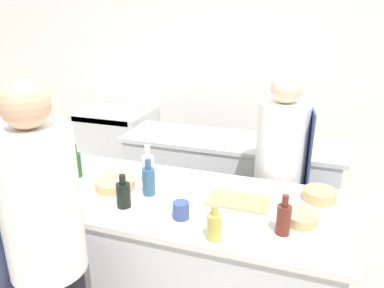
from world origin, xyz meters
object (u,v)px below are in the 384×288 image
(bottle_vinegar, at_px, (76,164))
(cup, at_px, (181,210))
(bottle_cooking_oil, at_px, (123,194))
(bottle_sauce, at_px, (149,180))
(bottle_wine, at_px, (214,226))
(bottle_olive_oil, at_px, (148,169))
(bottle_water, at_px, (284,219))
(chef_at_prep_near, at_px, (48,256))
(bowl_mixing_large, at_px, (301,218))
(bowl_ceramic_blue, at_px, (115,184))
(bowl_prep_small, at_px, (320,195))
(chef_at_stove, at_px, (279,177))
(oven_range, at_px, (117,147))

(bottle_vinegar, bearing_deg, cup, -17.80)
(bottle_vinegar, xyz_separation_m, bottle_cooking_oil, (0.54, -0.28, -0.01))
(bottle_sauce, bearing_deg, bottle_wine, -33.08)
(bottle_olive_oil, height_order, bottle_water, bottle_olive_oil)
(bottle_vinegar, height_order, bottle_water, bottle_vinegar)
(chef_at_prep_near, relative_size, bottle_sauce, 7.04)
(bottle_vinegar, distance_m, bottle_wine, 1.25)
(bowl_mixing_large, height_order, cup, cup)
(bottle_cooking_oil, distance_m, bowl_mixing_large, 1.07)
(bowl_mixing_large, height_order, bowl_ceramic_blue, bowl_ceramic_blue)
(bottle_vinegar, distance_m, bowl_ceramic_blue, 0.38)
(bottle_water, xyz_separation_m, bowl_prep_small, (0.19, 0.46, -0.06))
(bottle_wine, relative_size, bottle_cooking_oil, 0.94)
(bottle_sauce, height_order, bottle_water, bottle_sauce)
(chef_at_stove, height_order, bowl_ceramic_blue, chef_at_stove)
(oven_range, xyz_separation_m, bottle_olive_oil, (1.19, -1.60, 0.55))
(oven_range, relative_size, bottle_vinegar, 3.71)
(bottle_olive_oil, distance_m, bottle_water, 1.02)
(bottle_vinegar, height_order, bottle_sauce, bottle_sauce)
(bottle_sauce, bearing_deg, bottle_cooking_oil, -111.63)
(bottle_cooking_oil, bearing_deg, chef_at_stove, 47.17)
(chef_at_stove, xyz_separation_m, cup, (-0.47, -0.94, 0.13))
(bottle_wine, bearing_deg, chef_at_prep_near, -151.62)
(chef_at_prep_near, height_order, cup, chef_at_prep_near)
(bottle_cooking_oil, height_order, cup, bottle_cooking_oil)
(chef_at_stove, distance_m, cup, 1.06)
(oven_range, height_order, bottle_wine, bottle_wine)
(bottle_vinegar, relative_size, bowl_mixing_large, 1.28)
(bottle_sauce, distance_m, bowl_mixing_large, 0.98)
(bottle_wine, distance_m, cup, 0.28)
(chef_at_prep_near, distance_m, bottle_water, 1.24)
(chef_at_stove, xyz_separation_m, bottle_olive_oil, (-0.85, -0.58, 0.19))
(chef_at_prep_near, distance_m, bottle_wine, 0.86)
(bottle_water, bearing_deg, bottle_olive_oil, 160.95)
(chef_at_stove, bearing_deg, bowl_mixing_large, 7.44)
(chef_at_stove, bearing_deg, bowl_prep_small, 26.47)
(bottle_cooking_oil, distance_m, bowl_prep_small, 1.25)
(bottle_cooking_oil, relative_size, bowl_ceramic_blue, 0.80)
(chef_at_prep_near, xyz_separation_m, bottle_olive_oil, (0.13, 0.91, 0.11))
(oven_range, height_order, bottle_olive_oil, bottle_olive_oil)
(bottle_sauce, relative_size, bottle_water, 1.08)
(bowl_prep_small, height_order, bowl_ceramic_blue, bowl_prep_small)
(bottle_olive_oil, bearing_deg, bottle_sauce, -63.51)
(bottle_wine, relative_size, bowl_mixing_large, 1.06)
(chef_at_stove, distance_m, bowl_prep_small, 0.55)
(bowl_ceramic_blue, bearing_deg, bottle_olive_oil, 37.89)
(bottle_olive_oil, distance_m, bowl_mixing_large, 1.07)
(bowl_mixing_large, bearing_deg, bowl_ceramic_blue, 177.74)
(cup, bearing_deg, bottle_vinegar, 162.20)
(bottle_cooking_oil, bearing_deg, bottle_wine, -13.99)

